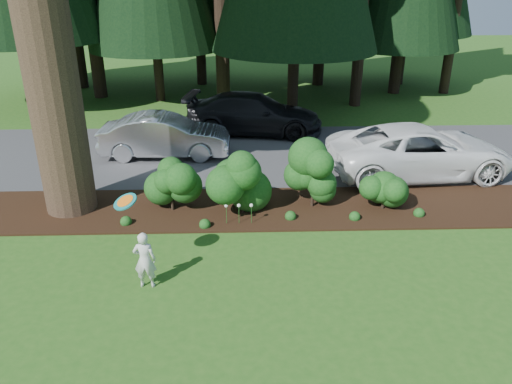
{
  "coord_description": "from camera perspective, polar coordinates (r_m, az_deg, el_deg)",
  "views": [
    {
      "loc": [
        -0.24,
        -8.35,
        5.68
      ],
      "look_at": [
        0.08,
        1.44,
        1.3
      ],
      "focal_mm": 35.0,
      "sensor_mm": 36.0,
      "label": 1
    }
  ],
  "objects": [
    {
      "name": "frisbee",
      "position": [
        9.68,
        -14.72,
        -1.06
      ],
      "size": [
        0.49,
        0.46,
        0.28
      ],
      "color": "#16787C",
      "rests_on": "ground"
    },
    {
      "name": "lily_cluster",
      "position": [
        11.94,
        -1.97,
        -1.66
      ],
      "size": [
        0.69,
        0.09,
        0.57
      ],
      "color": "#154515",
      "rests_on": "ground"
    },
    {
      "name": "driveway",
      "position": [
        16.84,
        -0.95,
        4.42
      ],
      "size": [
        22.0,
        6.0,
        0.03
      ],
      "primitive_type": "cube",
      "color": "#38383A",
      "rests_on": "ground"
    },
    {
      "name": "car_dark_suv",
      "position": [
        18.81,
        -0.25,
        8.95
      ],
      "size": [
        5.32,
        2.79,
        1.47
      ],
      "primitive_type": "imported",
      "rotation": [
        0.0,
        0.0,
        1.42
      ],
      "color": "black",
      "rests_on": "driveway"
    },
    {
      "name": "ground",
      "position": [
        10.1,
        -0.19,
        -10.11
      ],
      "size": [
        80.0,
        80.0,
        0.0
      ],
      "primitive_type": "plane",
      "color": "#265618",
      "rests_on": "ground"
    },
    {
      "name": "car_silver_wagon",
      "position": [
        16.64,
        -10.36,
        6.34
      ],
      "size": [
        4.21,
        1.55,
        1.38
      ],
      "primitive_type": "imported",
      "rotation": [
        0.0,
        0.0,
        1.55
      ],
      "color": "silver",
      "rests_on": "driveway"
    },
    {
      "name": "child",
      "position": [
        9.87,
        -12.6,
        -7.59
      ],
      "size": [
        0.44,
        0.3,
        1.18
      ],
      "primitive_type": "imported",
      "rotation": [
        0.0,
        0.0,
        3.1
      ],
      "color": "silver",
      "rests_on": "ground"
    },
    {
      "name": "car_white_suv",
      "position": [
        15.56,
        18.29,
        4.49
      ],
      "size": [
        5.6,
        2.95,
        1.5
      ],
      "primitive_type": "imported",
      "rotation": [
        0.0,
        0.0,
        1.66
      ],
      "color": "white",
      "rests_on": "driveway"
    },
    {
      "name": "mulch_bed",
      "position": [
        12.91,
        -0.62,
        -1.89
      ],
      "size": [
        16.0,
        2.5,
        0.05
      ],
      "primitive_type": "cube",
      "color": "black",
      "rests_on": "ground"
    },
    {
      "name": "shrub_row",
      "position": [
        12.52,
        2.9,
        1.16
      ],
      "size": [
        6.53,
        1.6,
        1.61
      ],
      "color": "#154515",
      "rests_on": "ground"
    }
  ]
}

